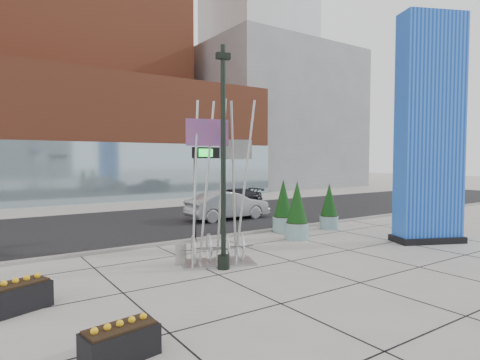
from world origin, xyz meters
TOP-DOWN VIEW (x-y plane):
  - ground at (0.00, 0.00)m, footprint 160.00×160.00m
  - street_asphalt at (0.00, 10.00)m, footprint 80.00×12.00m
  - curb_edge at (0.00, 4.00)m, footprint 80.00×0.30m
  - tower_podium at (1.00, 27.00)m, footprint 34.00×10.00m
  - tower_glass_front at (1.00, 22.20)m, footprint 34.00×0.60m
  - building_grey_parking at (26.00, 32.00)m, footprint 20.00×18.00m
  - building_pale_office at (36.00, 48.00)m, footprint 16.00×16.00m
  - blue_pylon at (8.09, -1.82)m, footprint 3.20×2.40m
  - lamp_post at (-1.51, -0.50)m, footprint 0.49×0.40m
  - public_art_sculpture at (-1.30, 0.19)m, footprint 2.75×2.03m
  - concrete_bollard at (-2.42, 0.79)m, footprint 0.37×0.37m
  - overhead_street_sign at (0.42, 3.80)m, footprint 1.94×0.21m
  - round_planter_east at (7.00, 2.88)m, footprint 0.95×0.95m
  - round_planter_mid at (4.52, 3.60)m, footprint 1.05×1.05m
  - round_planter_west at (3.80, 1.80)m, footprint 1.05×1.05m
  - box_planter_north at (-7.50, -0.83)m, footprint 1.62×1.19m
  - box_planter_south at (-6.18, -4.50)m, footprint 1.41×0.86m
  - car_silver_mid at (4.39, 8.50)m, footprint 5.05×1.77m
  - car_dark_east at (7.97, 13.36)m, footprint 4.78×2.09m

SIDE VIEW (x-z plane):
  - ground at x=0.00m, z-range 0.00..0.00m
  - street_asphalt at x=0.00m, z-range 0.00..0.02m
  - curb_edge at x=0.00m, z-range 0.00..0.12m
  - box_planter_south at x=-6.18m, z-range -0.03..0.70m
  - concrete_bollard at x=-2.42m, z-range 0.00..0.72m
  - box_planter_north at x=-7.50m, z-range -0.03..0.77m
  - car_dark_east at x=7.97m, z-range 0.00..1.37m
  - car_silver_mid at x=4.39m, z-range 0.00..1.66m
  - round_planter_east at x=7.00m, z-range -0.06..2.31m
  - round_planter_mid at x=4.52m, z-range -0.07..2.55m
  - round_planter_west at x=3.80m, z-range -0.07..2.57m
  - public_art_sculpture at x=-1.30m, z-range -1.34..4.29m
  - tower_glass_front at x=1.00m, z-range 0.00..5.00m
  - lamp_post at x=-1.51m, z-range -0.66..6.59m
  - overhead_street_sign at x=0.42m, z-range 1.48..5.59m
  - blue_pylon at x=8.09m, z-range -0.16..9.60m
  - tower_podium at x=1.00m, z-range 0.00..11.00m
  - building_grey_parking at x=26.00m, z-range 0.00..18.00m
  - building_pale_office at x=36.00m, z-range 0.00..55.00m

